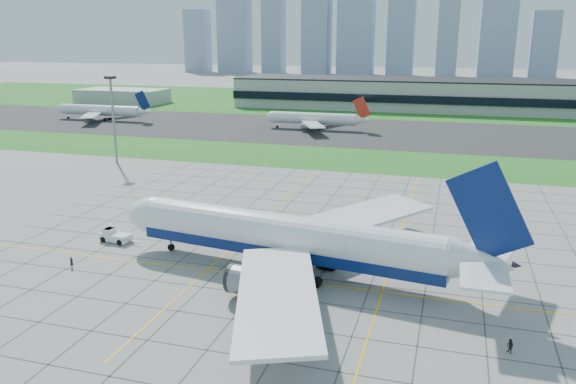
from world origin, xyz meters
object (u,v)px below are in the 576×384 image
light_mast (113,109)px  distant_jet_0 (102,110)px  crew_far (510,346)px  distant_jet_1 (315,119)px  airliner (290,238)px  pushback_tug (115,236)px  crew_near (72,262)px

light_mast → distant_jet_0: (-59.04, 79.07, -11.69)m
crew_far → distant_jet_1: bearing=164.4°
distant_jet_1 → distant_jet_0: bearing=-179.4°
light_mast → airliner: size_ratio=0.39×
crew_far → distant_jet_1: size_ratio=0.04×
pushback_tug → crew_near: bearing=-80.8°
light_mast → distant_jet_0: light_mast is taller
light_mast → crew_near: bearing=-61.9°
light_mast → distant_jet_1: light_mast is taller
airliner → crew_near: bearing=-158.5°
light_mast → distant_jet_0: bearing=126.7°
distant_jet_0 → distant_jet_1: same height
crew_near → distant_jet_1: 152.33m
crew_far → distant_jet_1: (-63.16, 159.54, 3.58)m
light_mast → crew_near: 83.16m
pushback_tug → distant_jet_0: distant_jet_0 is taller
pushback_tug → distant_jet_1: size_ratio=0.20×
pushback_tug → distant_jet_0: bearing=132.8°
airliner → distant_jet_0: 194.42m
crew_near → crew_far: (66.08, -7.27, -0.00)m
light_mast → distant_jet_0: 99.37m
airliner → pushback_tug: (-34.74, 4.29, -4.63)m
light_mast → pushback_tug: size_ratio=3.03×
airliner → crew_near: (-34.42, -8.40, -4.75)m
distant_jet_0 → distant_jet_1: (100.42, 1.06, -0.00)m
airliner → distant_jet_1: (-31.50, 143.86, -1.17)m
crew_near → distant_jet_0: distant_jet_0 is taller
crew_near → crew_far: size_ratio=1.00×
airliner → light_mast: bearing=146.6°
pushback_tug → distant_jet_1: 139.65m
pushback_tug → crew_near: pushback_tug is taller
airliner → distant_jet_0: size_ratio=1.44×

